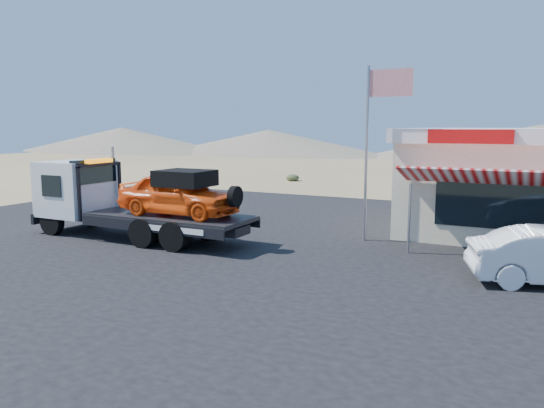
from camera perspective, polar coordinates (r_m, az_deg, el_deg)
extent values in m
plane|color=#886D4D|center=(17.13, -10.05, -5.26)|extent=(120.00, 120.00, 0.00)
cube|color=black|center=(18.59, 0.51, -4.02)|extent=(32.00, 24.00, 0.02)
cylinder|color=black|center=(21.17, -22.58, -1.78)|extent=(0.97, 0.29, 0.97)
cylinder|color=black|center=(22.46, -18.83, -1.03)|extent=(0.97, 0.29, 0.97)
cylinder|color=black|center=(18.11, -13.51, -2.99)|extent=(0.97, 0.53, 0.97)
cylinder|color=black|center=(19.60, -9.84, -2.02)|extent=(0.97, 0.53, 0.97)
cylinder|color=black|center=(17.33, -10.32, -3.40)|extent=(0.97, 0.53, 0.97)
cylinder|color=black|center=(18.88, -6.76, -2.35)|extent=(0.97, 0.53, 0.97)
cube|color=black|center=(19.30, -13.43, -1.85)|extent=(7.97, 0.97, 0.29)
cube|color=white|center=(21.43, -20.28, 1.62)|extent=(2.14, 2.28, 2.04)
cube|color=black|center=(20.70, -18.63, 3.37)|extent=(0.34, 1.94, 0.87)
cube|color=black|center=(20.57, -17.97, 1.33)|extent=(0.10, 2.14, 1.94)
cube|color=orange|center=(20.47, -18.11, 4.43)|extent=(0.24, 1.17, 0.15)
cube|color=black|center=(18.59, -10.93, -1.32)|extent=(5.83, 2.24, 0.15)
imported|color=#F14B0D|center=(18.24, -10.04, 1.07)|extent=(4.28, 1.72, 1.46)
cube|color=black|center=(18.01, -9.34, 2.76)|extent=(1.75, 1.46, 0.53)
cube|color=red|center=(18.14, 20.49, 6.81)|extent=(2.60, 0.12, 0.45)
cylinder|color=#99999E|center=(17.20, 14.54, -1.54)|extent=(0.08, 0.08, 2.20)
cylinder|color=#99999E|center=(18.59, 10.11, 5.22)|extent=(0.10, 0.10, 6.00)
cube|color=#B20C14|center=(18.42, 12.59, 12.60)|extent=(1.50, 0.02, 0.90)
ellipsoid|color=#384324|center=(40.72, -20.51, 2.54)|extent=(0.91, 0.91, 0.49)
ellipsoid|color=#384324|center=(36.69, -10.50, 2.45)|extent=(1.14, 1.14, 0.61)
ellipsoid|color=#384324|center=(39.22, 2.23, 2.89)|extent=(0.97, 0.97, 0.52)
ellipsoid|color=#384324|center=(39.88, 14.72, 2.70)|extent=(0.93, 0.93, 0.50)
cone|color=#726B59|center=(76.78, -0.33, 6.68)|extent=(36.00, 36.00, 3.50)
cone|color=#726B59|center=(71.30, 26.96, 5.93)|extent=(44.00, 44.00, 4.20)
cone|color=#726B59|center=(88.73, -15.87, 6.69)|extent=(40.00, 40.00, 3.80)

